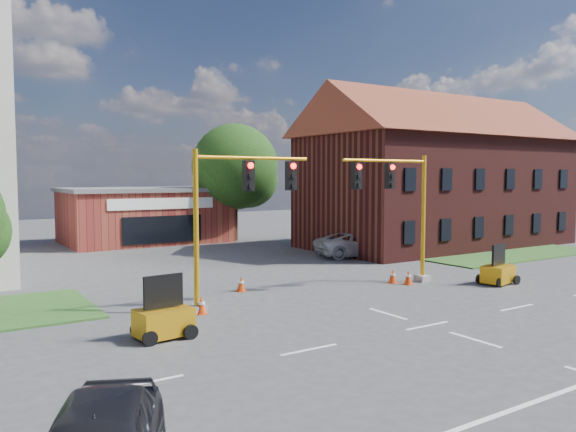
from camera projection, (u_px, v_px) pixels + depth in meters
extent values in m
plane|color=#414043|center=(427.00, 326.00, 19.45)|extent=(120.00, 120.00, 0.00)
cube|color=#265720|center=(519.00, 255.00, 36.70)|extent=(14.00, 4.00, 0.08)
cube|color=maroon|center=(145.00, 217.00, 44.48)|extent=(12.00, 8.00, 4.00)
cube|color=slate|center=(144.00, 190.00, 44.33)|extent=(12.40, 8.40, 0.30)
cube|color=white|center=(162.00, 204.00, 41.00)|extent=(8.00, 0.10, 0.80)
cube|color=black|center=(163.00, 229.00, 41.13)|extent=(6.00, 0.10, 2.00)
cube|color=#481815|center=(438.00, 192.00, 42.30)|extent=(20.00, 10.00, 8.00)
cylinder|color=#3C2416|center=(235.00, 214.00, 45.46)|extent=(0.44, 0.44, 4.24)
sphere|color=#183B12|center=(235.00, 167.00, 45.19)|extent=(6.95, 6.95, 6.95)
sphere|color=#183B12|center=(248.00, 179.00, 46.26)|extent=(4.87, 4.87, 4.87)
cube|color=gray|center=(197.00, 309.00, 21.23)|extent=(0.60, 0.60, 0.30)
cylinder|color=orange|center=(196.00, 232.00, 21.03)|extent=(0.20, 0.20, 6.20)
cylinder|color=orange|center=(254.00, 158.00, 22.18)|extent=(5.00, 0.14, 0.14)
cube|color=black|center=(249.00, 176.00, 22.10)|extent=(0.40, 0.32, 1.20)
cube|color=black|center=(291.00, 176.00, 23.17)|extent=(0.40, 0.32, 1.20)
sphere|color=#FF0C07|center=(251.00, 165.00, 21.92)|extent=(0.24, 0.24, 0.24)
cube|color=gray|center=(422.00, 278.00, 27.71)|extent=(0.60, 0.60, 0.30)
cylinder|color=orange|center=(423.00, 219.00, 27.50)|extent=(0.20, 0.20, 6.20)
cylinder|color=orange|center=(386.00, 161.00, 25.96)|extent=(5.00, 0.14, 0.14)
cube|color=black|center=(390.00, 176.00, 26.14)|extent=(0.40, 0.32, 1.20)
cube|color=black|center=(357.00, 176.00, 25.06)|extent=(0.40, 0.32, 1.20)
sphere|color=#FF0C07|center=(393.00, 167.00, 25.96)|extent=(0.24, 0.24, 0.24)
cube|color=orange|center=(164.00, 322.00, 17.94)|extent=(1.83, 1.32, 0.86)
cube|color=black|center=(163.00, 291.00, 17.87)|extent=(1.34, 0.26, 1.05)
cube|color=orange|center=(498.00, 274.00, 26.98)|extent=(1.81, 1.40, 0.81)
cube|color=black|center=(499.00, 254.00, 26.91)|extent=(1.25, 0.37, 0.99)
cube|color=#EB3D0C|center=(202.00, 314.00, 21.09)|extent=(0.38, 0.38, 0.04)
cone|color=#EB3D0C|center=(201.00, 305.00, 21.07)|extent=(0.40, 0.40, 0.70)
cylinder|color=white|center=(201.00, 303.00, 21.06)|extent=(0.27, 0.27, 0.09)
cube|color=#EB3D0C|center=(241.00, 291.00, 25.28)|extent=(0.38, 0.38, 0.04)
cone|color=#EB3D0C|center=(241.00, 284.00, 25.25)|extent=(0.40, 0.40, 0.70)
cylinder|color=white|center=(241.00, 282.00, 25.25)|extent=(0.27, 0.27, 0.09)
cube|color=#EB3D0C|center=(393.00, 283.00, 27.24)|extent=(0.38, 0.38, 0.04)
cone|color=#EB3D0C|center=(393.00, 276.00, 27.22)|extent=(0.40, 0.40, 0.70)
cylinder|color=white|center=(393.00, 275.00, 27.22)|extent=(0.27, 0.27, 0.09)
cube|color=#EB3D0C|center=(408.00, 284.00, 26.88)|extent=(0.38, 0.38, 0.04)
cone|color=#EB3D0C|center=(408.00, 277.00, 26.86)|extent=(0.40, 0.40, 0.70)
cylinder|color=white|center=(408.00, 276.00, 26.85)|extent=(0.27, 0.27, 0.09)
imported|color=silver|center=(359.00, 244.00, 36.29)|extent=(6.21, 3.85, 1.60)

